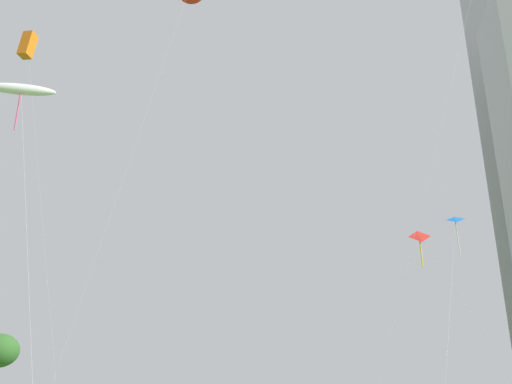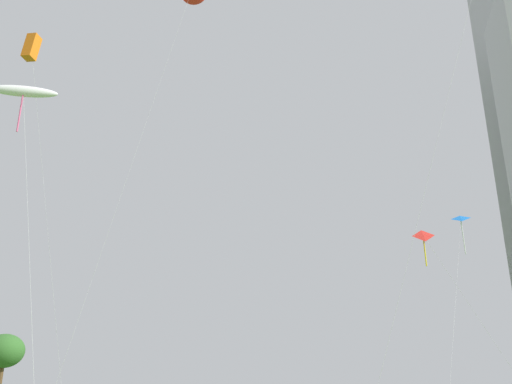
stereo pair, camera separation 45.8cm
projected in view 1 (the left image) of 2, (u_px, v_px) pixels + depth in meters
name	position (u px, v px, depth m)	size (l,w,h in m)	color
kite_flying_1	(28.00, 46.00, 47.42)	(1.84, 9.56, 30.69)	silver
kite_flying_2	(21.00, 90.00, 34.83)	(7.01, 3.21, 20.02)	silver
kite_flying_3	(456.00, 222.00, 56.95)	(4.73, 11.95, 18.91)	silver
kite_flying_4	(420.00, 239.00, 43.86)	(8.36, 6.28, 13.81)	silver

